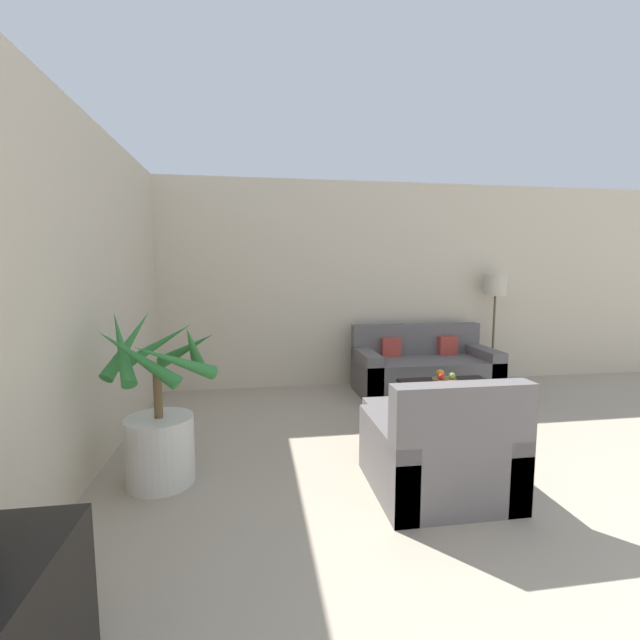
{
  "coord_description": "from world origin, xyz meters",
  "views": [
    {
      "loc": [
        -1.98,
        0.87,
        1.54
      ],
      "look_at": [
        -1.27,
        5.47,
        1.0
      ],
      "focal_mm": 24.0,
      "sensor_mm": 36.0,
      "label": 1
    }
  ],
  "objects_px": {
    "potted_palm": "(160,423)",
    "fruit_bowl": "(444,381)",
    "armchair": "(439,455)",
    "apple_green": "(452,376)",
    "orange_fruit": "(440,374)",
    "apple_red": "(441,377)",
    "sofa_loveseat": "(424,370)",
    "ottoman": "(401,424)",
    "coffee_table": "(448,387)",
    "floor_lamp": "(495,293)"
  },
  "relations": [
    {
      "from": "potted_palm",
      "to": "fruit_bowl",
      "type": "distance_m",
      "value": 2.84
    },
    {
      "from": "sofa_loveseat",
      "to": "apple_red",
      "type": "height_order",
      "value": "sofa_loveseat"
    },
    {
      "from": "sofa_loveseat",
      "to": "armchair",
      "type": "bearing_deg",
      "value": -110.06
    },
    {
      "from": "potted_palm",
      "to": "floor_lamp",
      "type": "relative_size",
      "value": 0.86
    },
    {
      "from": "sofa_loveseat",
      "to": "coffee_table",
      "type": "relative_size",
      "value": 1.79
    },
    {
      "from": "fruit_bowl",
      "to": "apple_green",
      "type": "height_order",
      "value": "apple_green"
    },
    {
      "from": "apple_red",
      "to": "orange_fruit",
      "type": "height_order",
      "value": "orange_fruit"
    },
    {
      "from": "potted_palm",
      "to": "armchair",
      "type": "distance_m",
      "value": 2.0
    },
    {
      "from": "coffee_table",
      "to": "orange_fruit",
      "type": "relative_size",
      "value": 10.96
    },
    {
      "from": "ottoman",
      "to": "apple_green",
      "type": "bearing_deg",
      "value": 36.98
    },
    {
      "from": "potted_palm",
      "to": "apple_red",
      "type": "distance_m",
      "value": 2.77
    },
    {
      "from": "potted_palm",
      "to": "armchair",
      "type": "bearing_deg",
      "value": -12.7
    },
    {
      "from": "apple_green",
      "to": "potted_palm",
      "type": "bearing_deg",
      "value": -160.06
    },
    {
      "from": "potted_palm",
      "to": "sofa_loveseat",
      "type": "xyz_separation_m",
      "value": [
        2.81,
        1.94,
        -0.17
      ]
    },
    {
      "from": "apple_green",
      "to": "orange_fruit",
      "type": "distance_m",
      "value": 0.13
    },
    {
      "from": "sofa_loveseat",
      "to": "orange_fruit",
      "type": "bearing_deg",
      "value": -101.73
    },
    {
      "from": "armchair",
      "to": "ottoman",
      "type": "height_order",
      "value": "armchair"
    },
    {
      "from": "floor_lamp",
      "to": "orange_fruit",
      "type": "relative_size",
      "value": 16.87
    },
    {
      "from": "fruit_bowl",
      "to": "ottoman",
      "type": "distance_m",
      "value": 0.93
    },
    {
      "from": "potted_palm",
      "to": "sofa_loveseat",
      "type": "height_order",
      "value": "potted_palm"
    },
    {
      "from": "apple_red",
      "to": "orange_fruit",
      "type": "relative_size",
      "value": 0.73
    },
    {
      "from": "coffee_table",
      "to": "apple_red",
      "type": "bearing_deg",
      "value": -161.41
    },
    {
      "from": "apple_green",
      "to": "armchair",
      "type": "height_order",
      "value": "armchair"
    },
    {
      "from": "apple_red",
      "to": "apple_green",
      "type": "bearing_deg",
      "value": 3.37
    },
    {
      "from": "floor_lamp",
      "to": "armchair",
      "type": "bearing_deg",
      "value": -126.56
    },
    {
      "from": "fruit_bowl",
      "to": "orange_fruit",
      "type": "xyz_separation_m",
      "value": [
        -0.03,
        0.05,
        0.07
      ]
    },
    {
      "from": "potted_palm",
      "to": "fruit_bowl",
      "type": "relative_size",
      "value": 5.07
    },
    {
      "from": "sofa_loveseat",
      "to": "apple_green",
      "type": "bearing_deg",
      "value": -95.1
    },
    {
      "from": "orange_fruit",
      "to": "ottoman",
      "type": "distance_m",
      "value": 0.96
    },
    {
      "from": "ottoman",
      "to": "armchair",
      "type": "bearing_deg",
      "value": -91.98
    },
    {
      "from": "apple_red",
      "to": "orange_fruit",
      "type": "bearing_deg",
      "value": 71.79
    },
    {
      "from": "apple_green",
      "to": "armchair",
      "type": "relative_size",
      "value": 0.08
    },
    {
      "from": "sofa_loveseat",
      "to": "orange_fruit",
      "type": "height_order",
      "value": "sofa_loveseat"
    },
    {
      "from": "fruit_bowl",
      "to": "orange_fruit",
      "type": "distance_m",
      "value": 0.09
    },
    {
      "from": "coffee_table",
      "to": "armchair",
      "type": "relative_size",
      "value": 1.07
    },
    {
      "from": "sofa_loveseat",
      "to": "fruit_bowl",
      "type": "distance_m",
      "value": 0.94
    },
    {
      "from": "floor_lamp",
      "to": "ottoman",
      "type": "relative_size",
      "value": 2.51
    },
    {
      "from": "coffee_table",
      "to": "potted_palm",
      "type": "bearing_deg",
      "value": -159.4
    },
    {
      "from": "coffee_table",
      "to": "sofa_loveseat",
      "type": "bearing_deg",
      "value": 83.25
    },
    {
      "from": "armchair",
      "to": "potted_palm",
      "type": "bearing_deg",
      "value": 167.3
    },
    {
      "from": "apple_green",
      "to": "fruit_bowl",
      "type": "bearing_deg",
      "value": 154.65
    },
    {
      "from": "apple_red",
      "to": "ottoman",
      "type": "relative_size",
      "value": 0.11
    },
    {
      "from": "apple_green",
      "to": "orange_fruit",
      "type": "relative_size",
      "value": 0.79
    },
    {
      "from": "floor_lamp",
      "to": "ottoman",
      "type": "distance_m",
      "value": 2.84
    },
    {
      "from": "coffee_table",
      "to": "fruit_bowl",
      "type": "height_order",
      "value": "fruit_bowl"
    },
    {
      "from": "sofa_loveseat",
      "to": "armchair",
      "type": "height_order",
      "value": "armchair"
    },
    {
      "from": "potted_palm",
      "to": "apple_green",
      "type": "height_order",
      "value": "potted_palm"
    },
    {
      "from": "potted_palm",
      "to": "coffee_table",
      "type": "bearing_deg",
      "value": 20.6
    },
    {
      "from": "coffee_table",
      "to": "fruit_bowl",
      "type": "relative_size",
      "value": 3.82
    },
    {
      "from": "apple_red",
      "to": "apple_green",
      "type": "xyz_separation_m",
      "value": [
        0.12,
        0.01,
        0.0
      ]
    }
  ]
}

